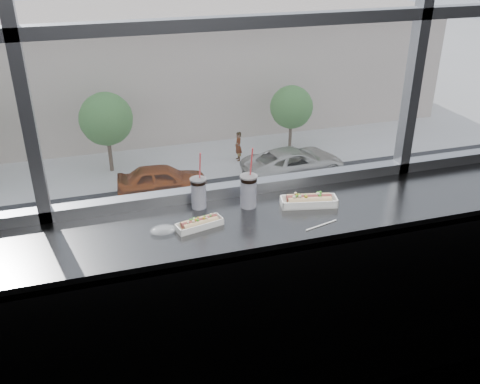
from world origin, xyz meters
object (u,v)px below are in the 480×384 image
object	(u,v)px
car_near_c	(81,271)
pedestrian_d	(238,144)
loose_straw	(321,225)
tree_center	(106,119)
hotdog_tray_left	(199,223)
car_near_d	(294,239)
soda_cup_right	(249,190)
hotdog_tray_right	(309,200)
soda_cup_left	(199,191)
car_near_e	(446,210)
car_far_c	(294,158)
car_far_b	(162,175)
tree_right	(291,107)
wrapper	(163,230)

from	to	relation	value
car_near_c	pedestrian_d	bearing A→B (deg)	-34.44
loose_straw	pedestrian_d	size ratio (longest dim) A/B	0.08
loose_straw	tree_center	xyz separation A→B (m)	(0.21, 28.45, -8.80)
hotdog_tray_left	car_near_d	world-z (taller)	hotdog_tray_left
soda_cup_right	loose_straw	world-z (taller)	soda_cup_right
hotdog_tray_left	loose_straw	size ratio (longest dim) A/B	1.29
hotdog_tray_right	car_near_d	distance (m)	20.93
soda_cup_left	car_near_e	xyz separation A→B (m)	(15.44, 16.09, -10.99)
car_far_c	pedestrian_d	bearing A→B (deg)	29.00
soda_cup_left	tree_center	world-z (taller)	soda_cup_left
hotdog_tray_left	tree_center	xyz separation A→B (m)	(0.78, 28.30, -8.82)
car_near_d	car_far_b	bearing A→B (deg)	22.99
tree_right	hotdog_tray_left	bearing A→B (deg)	-113.55
car_near_e	wrapper	bearing A→B (deg)	142.29
hotdog_tray_right	soda_cup_left	size ratio (longest dim) A/B	0.98
hotdog_tray_left	soda_cup_right	size ratio (longest dim) A/B	0.73
car_far_c	wrapper	bearing A→B (deg)	148.05
hotdog_tray_left	tree_right	size ratio (longest dim) A/B	0.06
soda_cup_right	car_far_b	bearing A→B (deg)	83.12
car_far_b	soda_cup_left	bearing A→B (deg)	178.06
soda_cup_left	pedestrian_d	world-z (taller)	soda_cup_left
soda_cup_right	loose_straw	size ratio (longest dim) A/B	1.78
hotdog_tray_left	soda_cup_right	xyz separation A→B (m)	(0.29, 0.14, 0.07)
soda_cup_right	pedestrian_d	distance (m)	30.70
pedestrian_d	car_near_e	bearing A→B (deg)	31.60
car_far_b	loose_straw	bearing A→B (deg)	179.38
wrapper	car_near_d	size ratio (longest dim) A/B	0.02
loose_straw	tree_center	world-z (taller)	loose_straw
wrapper	car_far_b	bearing A→B (deg)	82.07
car_near_d	pedestrian_d	bearing A→B (deg)	-10.64
soda_cup_right	car_far_c	xyz separation A→B (m)	(10.67, 24.16, -11.01)
wrapper	car_near_c	distance (m)	19.66
pedestrian_d	tree_right	size ratio (longest dim) A/B	0.52
car_near_d	tree_right	xyz separation A→B (m)	(4.65, 12.00, 1.93)
car_far_c	pedestrian_d	size ratio (longest dim) A/B	3.04
soda_cup_right	car_far_b	distance (m)	26.72
loose_straw	car_near_d	xyz separation A→B (m)	(7.11, 16.45, -11.11)
car_near_e	car_near_c	xyz separation A→B (m)	(-16.85, 0.00, -0.03)
hotdog_tray_left	car_far_c	size ratio (longest dim) A/B	0.04
car_far_b	car_far_c	bearing A→B (deg)	-84.46
soda_cup_right	tree_right	bearing A→B (deg)	66.85
soda_cup_left	car_near_d	distance (m)	21.04
soda_cup_right	tree_center	bearing A→B (deg)	89.02
car_near_c	hotdog_tray_right	bearing A→B (deg)	-166.23
car_far_b	tree_center	bearing A→B (deg)	36.85
hotdog_tray_left	car_far_b	xyz separation A→B (m)	(3.21, 24.30, -10.96)
wrapper	pedestrian_d	world-z (taller)	wrapper
car_near_e	tree_right	size ratio (longest dim) A/B	1.58
hotdog_tray_right	pedestrian_d	distance (m)	30.67
car_near_e	hotdog_tray_right	bearing A→B (deg)	143.65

